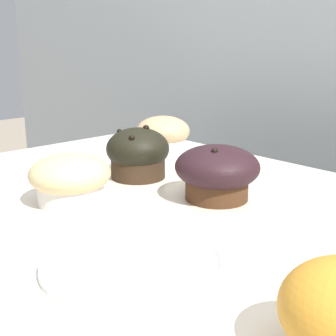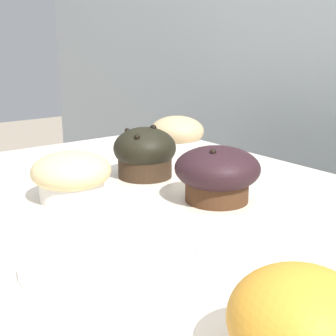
% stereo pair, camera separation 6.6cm
% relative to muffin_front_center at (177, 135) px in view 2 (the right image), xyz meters
% --- Properties ---
extents(muffin_front_center, '(0.11, 0.11, 0.08)m').
position_rel_muffin_front_center_xyz_m(muffin_front_center, '(0.00, 0.00, 0.00)').
color(muffin_front_center, silver).
rests_on(muffin_front_center, display_counter).
extents(muffin_back_left, '(0.10, 0.10, 0.08)m').
position_rel_muffin_front_center_xyz_m(muffin_back_left, '(0.54, -0.32, -0.00)').
color(muffin_back_left, '#CB8034').
rests_on(muffin_back_left, display_counter).
extents(muffin_back_right, '(0.10, 0.10, 0.09)m').
position_rel_muffin_front_center_xyz_m(muffin_back_right, '(0.09, -0.14, 0.00)').
color(muffin_back_right, '#342316').
rests_on(muffin_back_right, display_counter).
extents(muffin_front_left, '(0.11, 0.11, 0.07)m').
position_rel_muffin_front_center_xyz_m(muffin_front_left, '(0.12, -0.28, -0.00)').
color(muffin_front_left, white).
rests_on(muffin_front_left, display_counter).
extents(muffin_front_right, '(0.12, 0.12, 0.08)m').
position_rel_muffin_front_center_xyz_m(muffin_front_right, '(0.25, -0.12, 0.00)').
color(muffin_front_right, '#482A17').
rests_on(muffin_front_right, display_counter).
extents(serving_plate, '(0.19, 0.19, 0.01)m').
position_rel_muffin_front_center_xyz_m(serving_plate, '(0.33, -0.34, -0.03)').
color(serving_plate, white).
rests_on(serving_plate, display_counter).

